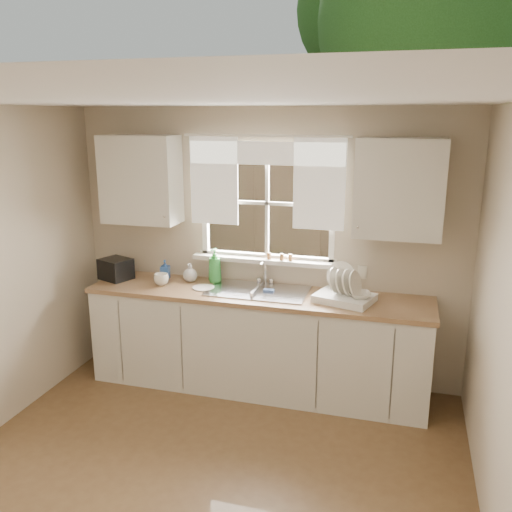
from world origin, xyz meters
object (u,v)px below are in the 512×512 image
(soap_bottle_a, at_px, (215,265))
(cup, at_px, (161,279))
(dish_rack, at_px, (344,293))
(black_appliance, at_px, (116,269))

(soap_bottle_a, xyz_separation_m, cup, (-0.44, -0.22, -0.11))
(soap_bottle_a, bearing_deg, dish_rack, 3.64)
(soap_bottle_a, height_order, black_appliance, soap_bottle_a)
(cup, relative_size, black_appliance, 0.51)
(black_appliance, bearing_deg, dish_rack, 19.91)
(dish_rack, height_order, black_appliance, dish_rack)
(cup, distance_m, black_appliance, 0.50)
(dish_rack, distance_m, black_appliance, 2.17)
(soap_bottle_a, distance_m, cup, 0.51)
(soap_bottle_a, bearing_deg, black_appliance, -157.08)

